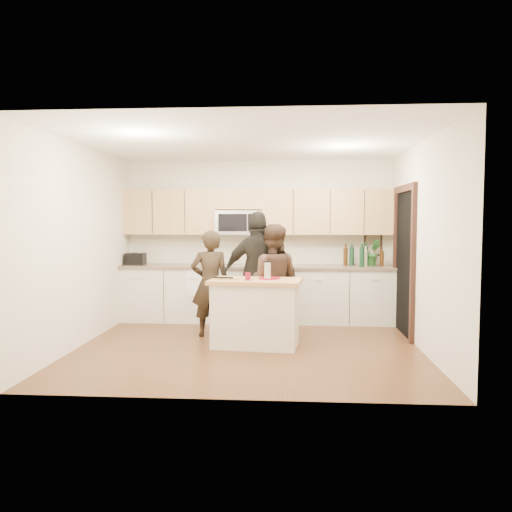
# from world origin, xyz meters

# --- Properties ---
(floor) EXTENTS (4.50, 4.50, 0.00)m
(floor) POSITION_xyz_m (0.00, 0.00, 0.00)
(floor) COLOR #51311C
(floor) RESTS_ON ground
(room_shell) EXTENTS (4.52, 4.02, 2.71)m
(room_shell) POSITION_xyz_m (0.00, 0.00, 1.73)
(room_shell) COLOR beige
(room_shell) RESTS_ON ground
(back_cabinetry) EXTENTS (4.50, 0.66, 0.94)m
(back_cabinetry) POSITION_xyz_m (0.00, 1.69, 0.47)
(back_cabinetry) COLOR beige
(back_cabinetry) RESTS_ON ground
(upper_cabinetry) EXTENTS (4.50, 0.33, 0.75)m
(upper_cabinetry) POSITION_xyz_m (0.03, 1.83, 1.84)
(upper_cabinetry) COLOR tan
(upper_cabinetry) RESTS_ON ground
(microwave) EXTENTS (0.76, 0.41, 0.40)m
(microwave) POSITION_xyz_m (-0.31, 1.80, 1.65)
(microwave) COLOR silver
(microwave) RESTS_ON ground
(doorway) EXTENTS (0.06, 1.25, 2.20)m
(doorway) POSITION_xyz_m (2.23, 0.90, 1.16)
(doorway) COLOR black
(doorway) RESTS_ON ground
(framed_picture) EXTENTS (0.30, 0.03, 0.38)m
(framed_picture) POSITION_xyz_m (1.95, 1.98, 1.28)
(framed_picture) COLOR black
(framed_picture) RESTS_ON ground
(dish_towel) EXTENTS (0.34, 0.60, 0.48)m
(dish_towel) POSITION_xyz_m (-0.95, 1.50, 0.80)
(dish_towel) COLOR white
(dish_towel) RESTS_ON ground
(island) EXTENTS (1.27, 0.83, 0.90)m
(island) POSITION_xyz_m (0.10, 0.04, 0.45)
(island) COLOR beige
(island) RESTS_ON ground
(red_plate) EXTENTS (0.29, 0.29, 0.02)m
(red_plate) POSITION_xyz_m (0.27, 0.11, 0.91)
(red_plate) COLOR maroon
(red_plate) RESTS_ON island
(box_grater) EXTENTS (0.10, 0.06, 0.23)m
(box_grater) POSITION_xyz_m (0.25, 0.01, 1.03)
(box_grater) COLOR silver
(box_grater) RESTS_ON red_plate
(drink_glass) EXTENTS (0.07, 0.07, 0.10)m
(drink_glass) POSITION_xyz_m (0.00, -0.08, 0.95)
(drink_glass) COLOR maroon
(drink_glass) RESTS_ON island
(cutting_board) EXTENTS (0.31, 0.21, 0.02)m
(cutting_board) POSITION_xyz_m (-0.27, 0.03, 0.91)
(cutting_board) COLOR tan
(cutting_board) RESTS_ON island
(tongs) EXTENTS (0.28, 0.06, 0.02)m
(tongs) POSITION_xyz_m (-0.34, -0.04, 0.93)
(tongs) COLOR black
(tongs) RESTS_ON cutting_board
(knife) EXTENTS (0.22, 0.05, 0.01)m
(knife) POSITION_xyz_m (-0.21, -0.16, 0.92)
(knife) COLOR silver
(knife) RESTS_ON cutting_board
(toaster) EXTENTS (0.31, 0.25, 0.20)m
(toaster) POSITION_xyz_m (-2.05, 1.67, 1.04)
(toaster) COLOR black
(toaster) RESTS_ON back_cabinetry
(bottle_cluster) EXTENTS (0.65, 0.38, 0.39)m
(bottle_cluster) POSITION_xyz_m (1.74, 1.71, 1.12)
(bottle_cluster) COLOR black
(bottle_cluster) RESTS_ON back_cabinetry
(orchid) EXTENTS (0.26, 0.22, 0.44)m
(orchid) POSITION_xyz_m (1.91, 1.72, 1.16)
(orchid) COLOR #2B6C30
(orchid) RESTS_ON back_cabinetry
(woman_left) EXTENTS (0.63, 0.49, 1.54)m
(woman_left) POSITION_xyz_m (-0.61, 0.59, 0.77)
(woman_left) COLOR black
(woman_left) RESTS_ON ground
(woman_center) EXTENTS (0.83, 0.66, 1.63)m
(woman_center) POSITION_xyz_m (0.30, 0.59, 0.82)
(woman_center) COLOR #34231A
(woman_center) RESTS_ON ground
(woman_right) EXTENTS (1.13, 0.63, 1.81)m
(woman_right) POSITION_xyz_m (0.10, 0.64, 0.91)
(woman_right) COLOR black
(woman_right) RESTS_ON ground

